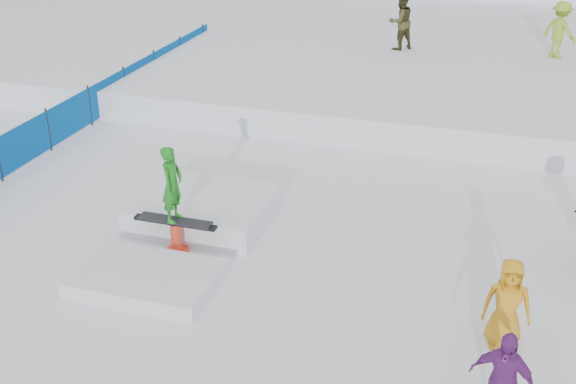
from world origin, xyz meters
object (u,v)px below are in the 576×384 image
(walker_ygreen, at_px, (560,30))
(spectator_purple, at_px, (502,381))
(spectator_yellow, at_px, (507,304))
(safety_fence, at_px, (90,106))
(jib_rail_feature, at_px, (189,224))
(walker_olive, at_px, (401,21))

(walker_ygreen, xyz_separation_m, spectator_purple, (-0.96, -16.15, -0.93))
(spectator_yellow, bearing_deg, safety_fence, 142.78)
(walker_ygreen, relative_size, jib_rail_feature, 0.40)
(walker_olive, xyz_separation_m, spectator_yellow, (3.93, -13.93, -0.97))
(walker_ygreen, bearing_deg, jib_rail_feature, 101.07)
(spectator_purple, xyz_separation_m, jib_rail_feature, (-5.88, 3.41, -0.43))
(walker_olive, distance_m, jib_rail_feature, 12.55)
(walker_ygreen, bearing_deg, spectator_yellow, 125.46)
(spectator_yellow, distance_m, jib_rail_feature, 6.11)
(spectator_yellow, bearing_deg, walker_ygreen, 79.68)
(jib_rail_feature, bearing_deg, spectator_yellow, -15.28)
(walker_olive, relative_size, walker_ygreen, 1.04)
(safety_fence, relative_size, walker_olive, 8.85)
(spectator_yellow, height_order, jib_rail_feature, jib_rail_feature)
(safety_fence, relative_size, walker_ygreen, 9.17)
(spectator_purple, bearing_deg, walker_olive, 119.95)
(jib_rail_feature, bearing_deg, spectator_purple, -30.11)
(safety_fence, height_order, spectator_purple, spectator_purple)
(spectator_yellow, bearing_deg, spectator_purple, -96.51)
(safety_fence, bearing_deg, spectator_yellow, -30.72)
(walker_olive, bearing_deg, jib_rail_feature, 36.20)
(safety_fence, distance_m, spectator_yellow, 12.80)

